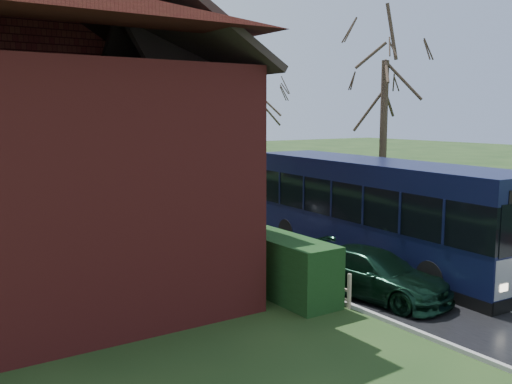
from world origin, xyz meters
TOP-DOWN VIEW (x-y plane):
  - ground at (0.00, 0.00)m, footprint 140.00×140.00m
  - road at (0.00, 10.00)m, footprint 6.00×100.00m
  - pavement at (4.25, 10.00)m, footprint 2.50×100.00m
  - kerb_right at (3.05, 10.00)m, footprint 0.12×100.00m
  - kerb_left at (-3.05, 10.00)m, footprint 0.12×100.00m
  - front_hedge at (-3.90, 5.00)m, footprint 1.20×16.00m
  - picket_fence at (-3.15, 5.00)m, footprint 0.10×16.00m
  - right_wall_hedge at (5.80, 10.00)m, footprint 0.60×50.00m
  - brick_house at (-8.73, 4.78)m, footprint 9.30×14.60m
  - bus at (0.80, -0.04)m, footprint 3.14×11.13m
  - car_silver at (-2.58, 4.66)m, footprint 2.46×4.31m
  - car_green at (-1.96, -2.64)m, footprint 2.48×4.59m
  - car_distant at (1.05, 43.71)m, footprint 1.67×4.03m
  - bus_stop_sign at (3.20, 1.25)m, footprint 0.18×0.42m
  - tree_right_near at (7.31, 6.00)m, footprint 4.85×4.85m
  - tree_right_far at (8.15, 17.85)m, footprint 4.65×4.65m

SIDE VIEW (x-z plane):
  - ground at x=0.00m, z-range 0.00..0.00m
  - road at x=0.00m, z-range 0.00..0.02m
  - kerb_left at x=-3.05m, z-range 0.00..0.10m
  - pavement at x=4.25m, z-range 0.00..0.14m
  - kerb_right at x=3.05m, z-range 0.00..0.14m
  - picket_fence at x=-3.15m, z-range 0.00..0.90m
  - car_green at x=-1.96m, z-range 0.00..1.26m
  - car_distant at x=1.05m, z-range 0.00..1.30m
  - car_silver at x=-2.58m, z-range 0.00..1.38m
  - front_hedge at x=-3.90m, z-range 0.00..1.60m
  - right_wall_hedge at x=5.80m, z-range 0.12..1.92m
  - bus at x=0.80m, z-range -0.01..3.33m
  - bus_stop_sign at x=3.20m, z-range 0.45..3.26m
  - brick_house at x=-8.73m, z-range -0.77..9.53m
  - tree_right_far at x=8.15m, z-range 2.22..11.20m
  - tree_right_near at x=7.31m, z-range 2.59..13.05m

